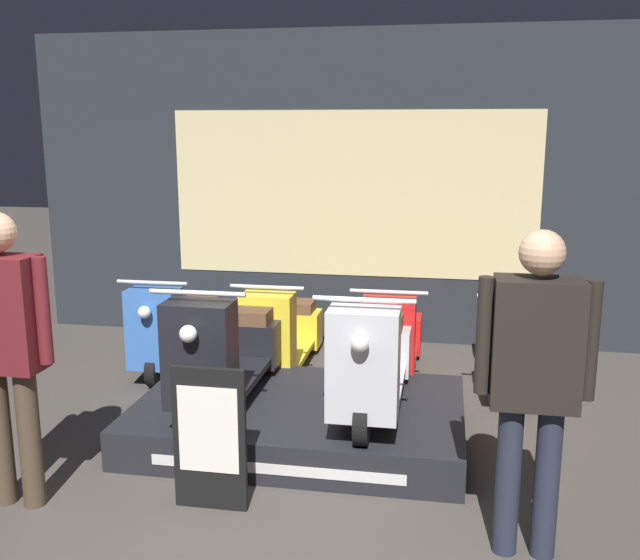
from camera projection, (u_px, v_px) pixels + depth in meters
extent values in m
plane|color=#423D38|center=(259.00, 535.00, 3.98)|extent=(30.00, 30.00, 0.00)
cube|color=#23282D|center=(353.00, 189.00, 7.36)|extent=(6.86, 0.08, 3.20)
cube|color=beige|center=(352.00, 194.00, 7.33)|extent=(3.77, 0.01, 1.70)
cube|color=black|center=(300.00, 419.00, 5.20)|extent=(2.35, 1.52, 0.28)
cube|color=silver|center=(275.00, 470.00, 4.47)|extent=(1.64, 0.01, 0.07)
cylinder|color=black|center=(201.00, 409.00, 4.63)|extent=(0.09, 0.31, 0.31)
cylinder|color=black|center=(252.00, 351.00, 5.83)|extent=(0.09, 0.31, 0.31)
cube|color=black|center=(229.00, 378.00, 5.23)|extent=(0.42, 1.16, 0.05)
cube|color=black|center=(200.00, 355.00, 4.57)|extent=(0.44, 0.28, 0.70)
cube|color=black|center=(251.00, 343.00, 5.79)|extent=(0.46, 0.32, 0.35)
cube|color=brown|center=(250.00, 315.00, 5.73)|extent=(0.34, 0.29, 0.11)
cylinder|color=silver|center=(197.00, 293.00, 4.48)|extent=(0.63, 0.03, 0.03)
sphere|color=white|center=(188.00, 334.00, 4.35)|extent=(0.11, 0.11, 0.11)
cylinder|color=black|center=(362.00, 421.00, 4.45)|extent=(0.09, 0.31, 0.31)
cylinder|color=black|center=(381.00, 358.00, 5.65)|extent=(0.09, 0.31, 0.31)
cube|color=#BCBCC1|center=(373.00, 387.00, 5.05)|extent=(0.42, 1.16, 0.05)
cube|color=#BCBCC1|center=(363.00, 364.00, 4.39)|extent=(0.44, 0.28, 0.70)
cube|color=#BCBCC1|center=(381.00, 350.00, 5.61)|extent=(0.46, 0.32, 0.35)
cube|color=brown|center=(381.00, 322.00, 5.55)|extent=(0.34, 0.29, 0.11)
cylinder|color=silver|center=(364.00, 300.00, 4.30)|extent=(0.63, 0.03, 0.03)
sphere|color=white|center=(360.00, 343.00, 4.16)|extent=(0.11, 0.11, 0.11)
cylinder|color=black|center=(156.00, 369.00, 6.23)|extent=(0.09, 0.31, 0.31)
cylinder|color=black|center=(203.00, 330.00, 7.43)|extent=(0.09, 0.31, 0.31)
cube|color=#386BBC|center=(182.00, 349.00, 6.83)|extent=(0.42, 1.16, 0.05)
cube|color=#386BBC|center=(155.00, 329.00, 6.17)|extent=(0.44, 0.28, 0.70)
cube|color=#386BBC|center=(202.00, 323.00, 7.39)|extent=(0.46, 0.32, 0.35)
cube|color=brown|center=(201.00, 302.00, 7.34)|extent=(0.34, 0.29, 0.11)
cylinder|color=silver|center=(152.00, 283.00, 6.08)|extent=(0.63, 0.03, 0.03)
sphere|color=white|center=(144.00, 312.00, 5.95)|extent=(0.11, 0.11, 0.11)
cylinder|color=black|center=(268.00, 376.00, 6.06)|extent=(0.09, 0.31, 0.31)
cylinder|color=black|center=(298.00, 335.00, 7.26)|extent=(0.09, 0.31, 0.31)
cube|color=yellow|center=(284.00, 355.00, 6.66)|extent=(0.42, 1.16, 0.05)
cube|color=yellow|center=(268.00, 334.00, 6.00)|extent=(0.44, 0.28, 0.70)
cube|color=yellow|center=(297.00, 328.00, 7.22)|extent=(0.46, 0.32, 0.35)
cube|color=brown|center=(297.00, 306.00, 7.16)|extent=(0.34, 0.29, 0.11)
cylinder|color=silver|center=(267.00, 287.00, 5.91)|extent=(0.63, 0.03, 0.03)
sphere|color=white|center=(262.00, 318.00, 5.77)|extent=(0.11, 0.11, 0.11)
cylinder|color=black|center=(387.00, 384.00, 5.88)|extent=(0.09, 0.31, 0.31)
cylinder|color=black|center=(397.00, 340.00, 7.08)|extent=(0.09, 0.31, 0.31)
cube|color=red|center=(392.00, 361.00, 6.48)|extent=(0.42, 1.16, 0.05)
cube|color=red|center=(388.00, 340.00, 5.83)|extent=(0.44, 0.28, 0.70)
cube|color=red|center=(397.00, 333.00, 7.04)|extent=(0.46, 0.32, 0.35)
cube|color=brown|center=(398.00, 311.00, 6.99)|extent=(0.34, 0.29, 0.11)
cylinder|color=silver|center=(389.00, 292.00, 5.73)|extent=(0.63, 0.03, 0.03)
sphere|color=white|center=(386.00, 324.00, 5.60)|extent=(0.11, 0.11, 0.11)
cylinder|color=black|center=(513.00, 391.00, 5.71)|extent=(0.09, 0.31, 0.31)
cylinder|color=black|center=(502.00, 346.00, 6.91)|extent=(0.09, 0.31, 0.31)
cube|color=orange|center=(507.00, 367.00, 6.31)|extent=(0.42, 1.16, 0.05)
cube|color=orange|center=(515.00, 347.00, 5.65)|extent=(0.44, 0.28, 0.70)
cube|color=orange|center=(502.00, 338.00, 6.87)|extent=(0.46, 0.32, 0.35)
cube|color=brown|center=(504.00, 315.00, 6.81)|extent=(0.34, 0.29, 0.11)
cylinder|color=silver|center=(518.00, 297.00, 5.56)|extent=(0.63, 0.03, 0.03)
sphere|color=white|center=(519.00, 330.00, 5.43)|extent=(0.11, 0.11, 0.11)
cylinder|color=#473828|center=(1.00, 436.00, 4.24)|extent=(0.13, 0.13, 0.85)
cylinder|color=#473828|center=(30.00, 439.00, 4.21)|extent=(0.13, 0.13, 0.85)
cube|color=#5B191E|center=(3.00, 313.00, 4.07)|extent=(0.42, 0.24, 0.67)
cylinder|color=#5B191E|center=(43.00, 311.00, 4.02)|extent=(0.08, 0.08, 0.62)
cylinder|color=#232838|center=(508.00, 479.00, 3.74)|extent=(0.13, 0.13, 0.84)
cylinder|color=#232838|center=(547.00, 482.00, 3.71)|extent=(0.13, 0.13, 0.84)
cube|color=black|center=(536.00, 343.00, 3.57)|extent=(0.44, 0.24, 0.66)
cylinder|color=black|center=(484.00, 336.00, 3.61)|extent=(0.08, 0.08, 0.61)
cylinder|color=black|center=(591.00, 341.00, 3.52)|extent=(0.08, 0.08, 0.61)
sphere|color=tan|center=(542.00, 253.00, 3.47)|extent=(0.23, 0.23, 0.23)
cube|color=black|center=(210.00, 439.00, 4.17)|extent=(0.44, 0.04, 0.88)
cube|color=white|center=(208.00, 430.00, 4.14)|extent=(0.36, 0.01, 0.53)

